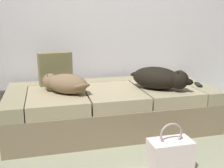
# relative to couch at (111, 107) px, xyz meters

# --- Properties ---
(couch) EXTENTS (2.04, 0.94, 0.42)m
(couch) POSITION_rel_couch_xyz_m (0.00, 0.00, 0.00)
(couch) COLOR #826F54
(couch) RESTS_ON ground
(dog_tan) EXTENTS (0.49, 0.43, 0.19)m
(dog_tan) POSITION_rel_couch_xyz_m (-0.47, -0.09, 0.31)
(dog_tan) COLOR #7B6246
(dog_tan) RESTS_ON couch
(dog_dark) EXTENTS (0.56, 0.53, 0.22)m
(dog_dark) POSITION_rel_couch_xyz_m (0.46, -0.18, 0.32)
(dog_dark) COLOR black
(dog_dark) RESTS_ON couch
(tv_remote) EXTENTS (0.08, 0.16, 0.02)m
(tv_remote) POSITION_rel_couch_xyz_m (0.90, -0.15, 0.22)
(tv_remote) COLOR black
(tv_remote) RESTS_ON couch
(throw_pillow) EXTENTS (0.35, 0.17, 0.34)m
(throw_pillow) POSITION_rel_couch_xyz_m (-0.53, 0.27, 0.38)
(throw_pillow) COLOR olive
(throw_pillow) RESTS_ON couch
(handbag) EXTENTS (0.32, 0.18, 0.38)m
(handbag) POSITION_rel_couch_xyz_m (0.22, -0.92, -0.08)
(handbag) COLOR silver
(handbag) RESTS_ON ground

